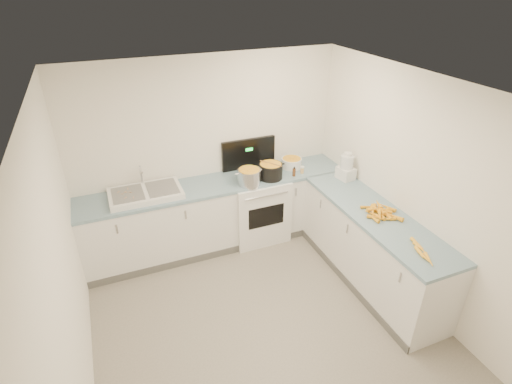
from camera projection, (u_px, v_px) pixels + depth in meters
name	position (u px, v px, depth m)	size (l,w,h in m)	color
floor	(269.00, 330.00, 4.23)	(3.50, 4.00, 0.00)	gray
ceiling	(275.00, 97.00, 3.01)	(3.50, 4.00, 0.00)	white
wall_back	(209.00, 152.00, 5.24)	(3.50, 2.50, 0.00)	white
wall_left	(62.00, 283.00, 3.04)	(4.00, 2.50, 0.00)	white
wall_right	(423.00, 197.00, 4.20)	(4.00, 2.50, 0.00)	white
counter_back	(219.00, 214.00, 5.37)	(3.50, 0.62, 0.94)	white
counter_right	(371.00, 247.00, 4.72)	(0.62, 2.20, 0.94)	white
stove	(257.00, 206.00, 5.54)	(0.76, 0.65, 1.36)	white
sink	(146.00, 193.00, 4.83)	(0.86, 0.52, 0.31)	white
steel_pot	(249.00, 177.00, 5.08)	(0.30, 0.30, 0.22)	silver
black_pot	(271.00, 172.00, 5.22)	(0.31, 0.31, 0.22)	black
wooden_spoon	(271.00, 163.00, 5.17)	(0.01, 0.01, 0.33)	#AD7A47
mixing_bowl	(292.00, 163.00, 5.53)	(0.28, 0.28, 0.13)	white
extract_bottle	(294.00, 172.00, 5.29)	(0.04, 0.04, 0.11)	#593319
spice_jar	(302.00, 170.00, 5.37)	(0.05, 0.05, 0.08)	#E5B266
food_processor	(346.00, 168.00, 5.18)	(0.21, 0.24, 0.37)	white
carrot_pile	(381.00, 212.00, 4.46)	(0.41, 0.44, 0.09)	#FFAD1F
peeled_carrots	(422.00, 252.00, 3.85)	(0.16, 0.43, 0.04)	yellow
peelings	(128.00, 194.00, 4.74)	(0.24, 0.30, 0.01)	tan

